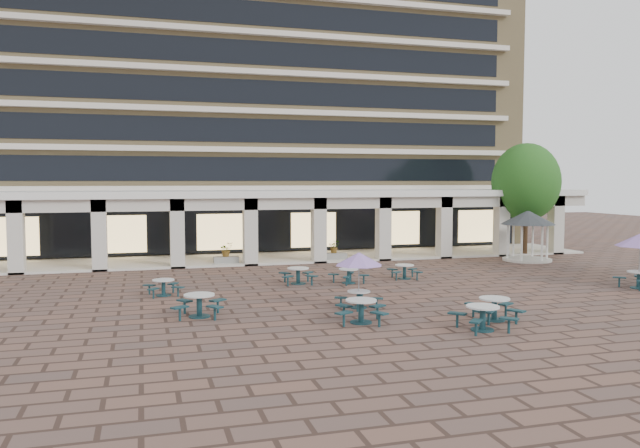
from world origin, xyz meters
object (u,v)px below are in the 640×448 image
Objects in this scene: picnic_table_1 at (361,309)px; planter_right at (334,252)px; planter_left at (226,255)px; picnic_table_2 at (494,307)px; gazebo at (528,223)px.

planter_right is at bearing 94.11° from picnic_table_1.
planter_left reaches higher than planter_right.
planter_left is (-7.36, 17.45, 0.09)m from picnic_table_2.
planter_right reaches higher than picnic_table_2.
picnic_table_1 reaches higher than picnic_table_2.
picnic_table_1 is 20.70m from gazebo.
gazebo is 2.24× the size of planter_left.
picnic_table_2 is 1.43× the size of planter_right.
gazebo reaches higher than planter_right.
gazebo is 12.23m from planter_right.
planter_left reaches higher than picnic_table_2.
picnic_table_1 is 16.70m from planter_left.
gazebo is 2.24× the size of planter_right.
planter_left is (-2.62, 16.50, 0.09)m from picnic_table_1.
picnic_table_1 is 1.48× the size of planter_right.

